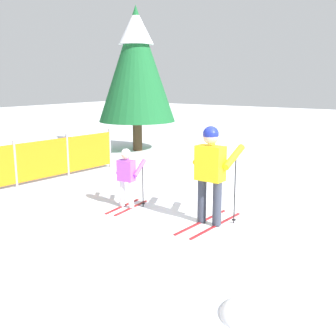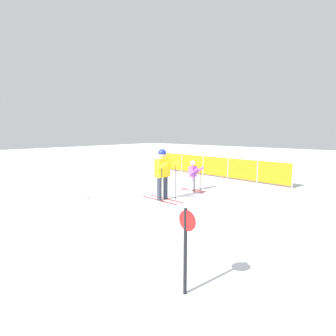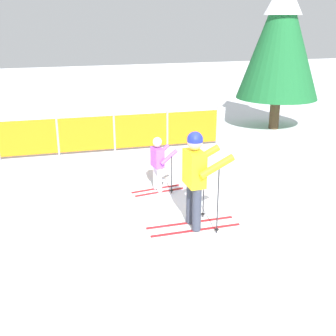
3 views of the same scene
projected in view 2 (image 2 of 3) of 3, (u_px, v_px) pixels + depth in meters
The scene contains 6 objects.
ground_plane at pixel (154, 201), 8.42m from camera, with size 60.00×60.00×0.00m, color white.
skier_adult at pixel (163, 170), 8.40m from camera, with size 1.58×0.72×1.66m.
skier_child at pixel (193, 173), 9.79m from camera, with size 1.09×0.54×1.14m.
safety_fence at pixel (215, 166), 12.76m from camera, with size 7.36×0.56×1.07m.
trail_marker at pixel (186, 241), 3.50m from camera, with size 0.28×0.05×1.21m.
snow_mound at pixel (79, 198), 8.71m from camera, with size 0.76×0.65×0.30m, color white.
Camera 2 is at (5.77, -5.82, 2.22)m, focal length 28.00 mm.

